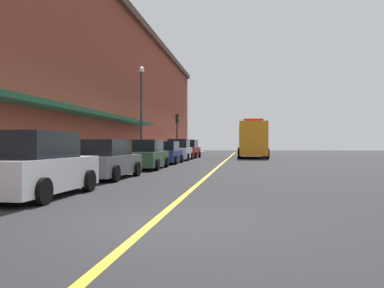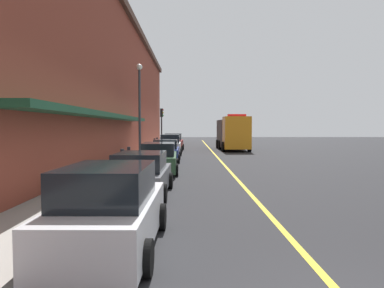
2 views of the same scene
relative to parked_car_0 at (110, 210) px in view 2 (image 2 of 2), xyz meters
name	(u,v)px [view 2 (image 2 of 2)]	position (x,y,z in m)	size (l,w,h in m)	color
ground_plane	(217,157)	(3.86, 22.04, -0.81)	(112.00, 112.00, 0.00)	#232326
sidewalk_left	(142,156)	(-2.34, 22.04, -0.74)	(2.40, 70.00, 0.15)	#9E9B93
lane_center_stripe	(217,157)	(3.86, 22.04, -0.81)	(0.16, 70.00, 0.01)	gold
brick_building_left	(66,81)	(-8.19, 21.03, 5.32)	(10.48, 64.00, 12.25)	brown
parked_car_0	(110,210)	(0.00, 0.00, 0.00)	(2.05, 4.35, 1.74)	silver
parked_car_1	(141,175)	(-0.15, 5.69, -0.07)	(2.13, 4.50, 1.58)	#595B60
parked_car_2	(159,158)	(-0.07, 12.09, -0.04)	(2.22, 4.96, 1.64)	#2D5133
parked_car_3	(166,151)	(-0.10, 18.17, -0.06)	(2.07, 4.54, 1.58)	navy
parked_car_4	(170,145)	(-0.12, 24.19, 0.03)	(2.04, 4.16, 1.82)	silver
parked_car_5	(174,143)	(-0.10, 29.66, 0.03)	(2.13, 4.40, 1.81)	maroon
utility_truck	(232,133)	(6.20, 31.01, 0.97)	(3.05, 8.60, 3.74)	orange
parking_meter_0	(157,142)	(-1.49, 26.14, 0.25)	(0.14, 0.18, 1.33)	#4C4C51
parking_meter_1	(129,155)	(-1.49, 10.80, 0.25)	(0.14, 0.18, 1.33)	#4C4C51
parking_meter_2	(155,143)	(-1.49, 23.75, 0.25)	(0.14, 0.18, 1.33)	#4C4C51
parking_meter_3	(122,158)	(-1.49, 9.08, 0.25)	(0.14, 0.18, 1.33)	#4C4C51
street_lamp_left	(140,101)	(-2.09, 18.97, 3.59)	(0.44, 0.44, 6.94)	#33383D
traffic_light_near	(162,121)	(-1.43, 30.86, 2.34)	(0.38, 0.36, 4.30)	#232326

